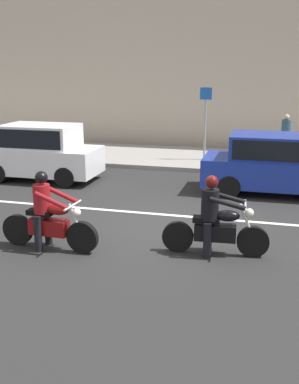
{
  "coord_description": "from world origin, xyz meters",
  "views": [
    {
      "loc": [
        2.12,
        -9.61,
        3.56
      ],
      "look_at": [
        -0.19,
        -0.79,
        1.05
      ],
      "focal_mm": 42.41,
      "sensor_mm": 36.0,
      "label": 1
    }
  ],
  "objects_px": {
    "motorcycle_with_rider_crimson": "(48,218)",
    "parked_hatchback_white": "(41,152)",
    "motorcycle_with_rider_black_leather": "(215,223)",
    "parked_sedan_cobalt_blue": "(277,164)",
    "street_sign_post": "(205,116)",
    "pedestrian_bystander": "(286,132)"
  },
  "relations": [
    {
      "from": "motorcycle_with_rider_crimson",
      "to": "parked_hatchback_white",
      "type": "xyz_separation_m",
      "value": [
        -2.91,
        5.3,
        0.28
      ]
    },
    {
      "from": "motorcycle_with_rider_crimson",
      "to": "parked_hatchback_white",
      "type": "bearing_deg",
      "value": 118.73
    },
    {
      "from": "motorcycle_with_rider_black_leather",
      "to": "parked_sedan_cobalt_blue",
      "type": "xyz_separation_m",
      "value": [
        1.19,
        4.9,
        0.23
      ]
    },
    {
      "from": "motorcycle_with_rider_crimson",
      "to": "parked_hatchback_white",
      "type": "height_order",
      "value": "parked_hatchback_white"
    },
    {
      "from": "motorcycle_with_rider_crimson",
      "to": "parked_sedan_cobalt_blue",
      "type": "xyz_separation_m",
      "value": [
        4.45,
        5.47,
        0.22
      ]
    },
    {
      "from": "parked_hatchback_white",
      "to": "street_sign_post",
      "type": "xyz_separation_m",
      "value": [
        4.75,
        3.98,
        0.85
      ]
    },
    {
      "from": "parked_sedan_cobalt_blue",
      "to": "parked_hatchback_white",
      "type": "distance_m",
      "value": 7.36
    },
    {
      "from": "parked_sedan_cobalt_blue",
      "to": "street_sign_post",
      "type": "bearing_deg",
      "value": 124.4
    },
    {
      "from": "motorcycle_with_rider_crimson",
      "to": "parked_sedan_cobalt_blue",
      "type": "height_order",
      "value": "parked_sedan_cobalt_blue"
    },
    {
      "from": "motorcycle_with_rider_crimson",
      "to": "street_sign_post",
      "type": "bearing_deg",
      "value": 78.77
    },
    {
      "from": "street_sign_post",
      "to": "pedestrian_bystander",
      "type": "height_order",
      "value": "street_sign_post"
    },
    {
      "from": "parked_hatchback_white",
      "to": "pedestrian_bystander",
      "type": "bearing_deg",
      "value": 33.49
    },
    {
      "from": "parked_hatchback_white",
      "to": "pedestrian_bystander",
      "type": "distance_m",
      "value": 9.26
    },
    {
      "from": "pedestrian_bystander",
      "to": "parked_hatchback_white",
      "type": "bearing_deg",
      "value": -146.51
    },
    {
      "from": "parked_hatchback_white",
      "to": "parked_sedan_cobalt_blue",
      "type": "bearing_deg",
      "value": 1.28
    },
    {
      "from": "motorcycle_with_rider_black_leather",
      "to": "motorcycle_with_rider_crimson",
      "type": "bearing_deg",
      "value": -170.12
    },
    {
      "from": "parked_sedan_cobalt_blue",
      "to": "pedestrian_bystander",
      "type": "xyz_separation_m",
      "value": [
        0.36,
        4.94,
        0.25
      ]
    },
    {
      "from": "motorcycle_with_rider_crimson",
      "to": "street_sign_post",
      "type": "height_order",
      "value": "street_sign_post"
    },
    {
      "from": "parked_sedan_cobalt_blue",
      "to": "pedestrian_bystander",
      "type": "bearing_deg",
      "value": 85.84
    },
    {
      "from": "motorcycle_with_rider_black_leather",
      "to": "parked_sedan_cobalt_blue",
      "type": "relative_size",
      "value": 0.48
    },
    {
      "from": "parked_hatchback_white",
      "to": "pedestrian_bystander",
      "type": "xyz_separation_m",
      "value": [
        7.72,
        5.11,
        0.2
      ]
    },
    {
      "from": "motorcycle_with_rider_black_leather",
      "to": "motorcycle_with_rider_crimson",
      "type": "relative_size",
      "value": 0.98
    }
  ]
}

